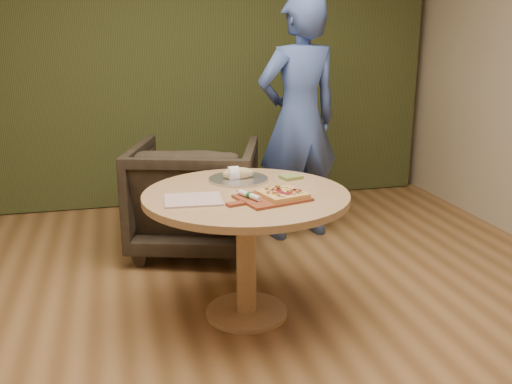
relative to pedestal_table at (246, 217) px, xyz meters
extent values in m
cube|color=olive|center=(-0.08, -0.49, -0.62)|extent=(5.00, 6.00, 0.02)
cube|color=#B9A88C|center=(-0.08, 2.52, 0.79)|extent=(5.00, 0.02, 2.80)
cube|color=#2C3317|center=(-0.08, 2.41, 0.79)|extent=(4.80, 0.14, 2.78)
cylinder|color=tan|center=(0.00, 0.00, -0.59)|extent=(0.48, 0.48, 0.03)
cylinder|color=tan|center=(0.00, 0.00, -0.25)|extent=(0.12, 0.12, 0.68)
cylinder|color=tan|center=(0.00, 0.00, 0.12)|extent=(1.15, 1.15, 0.04)
cube|color=brown|center=(0.11, -0.16, 0.15)|extent=(0.41, 0.36, 0.01)
cube|color=brown|center=(-0.10, -0.22, 0.15)|extent=(0.11, 0.08, 0.01)
cube|color=#DFAA57|center=(0.16, -0.16, 0.17)|extent=(0.27, 0.27, 0.02)
cylinder|color=maroon|center=(0.25, -0.16, 0.18)|extent=(0.04, 0.04, 0.00)
cylinder|color=maroon|center=(0.14, -0.12, 0.18)|extent=(0.05, 0.05, 0.00)
cylinder|color=maroon|center=(0.15, -0.10, 0.18)|extent=(0.04, 0.04, 0.00)
cylinder|color=maroon|center=(0.14, -0.17, 0.18)|extent=(0.05, 0.05, 0.00)
cylinder|color=maroon|center=(0.18, -0.20, 0.18)|extent=(0.04, 0.04, 0.00)
cylinder|color=maroon|center=(0.24, -0.14, 0.18)|extent=(0.04, 0.04, 0.00)
cube|color=#C6884A|center=(0.09, -0.10, 0.18)|extent=(0.02, 0.02, 0.01)
cube|color=#C6884A|center=(0.20, -0.19, 0.18)|extent=(0.02, 0.02, 0.01)
cube|color=#C6884A|center=(0.08, -0.17, 0.18)|extent=(0.02, 0.02, 0.01)
cube|color=#C6884A|center=(0.16, -0.07, 0.18)|extent=(0.03, 0.03, 0.01)
cube|color=#C6884A|center=(0.19, -0.18, 0.18)|extent=(0.02, 0.02, 0.01)
cube|color=#C6884A|center=(0.13, -0.13, 0.18)|extent=(0.02, 0.02, 0.01)
cube|color=#C6884A|center=(0.20, -0.19, 0.18)|extent=(0.02, 0.02, 0.01)
cube|color=#C6884A|center=(0.24, -0.19, 0.18)|extent=(0.02, 0.02, 0.01)
cube|color=#C6884A|center=(0.15, -0.08, 0.18)|extent=(0.02, 0.02, 0.01)
cube|color=#C6884A|center=(0.11, -0.18, 0.18)|extent=(0.03, 0.03, 0.01)
cube|color=#C6884A|center=(0.12, -0.23, 0.18)|extent=(0.02, 0.02, 0.01)
cube|color=#376A1E|center=(0.16, -0.13, 0.18)|extent=(0.01, 0.01, 0.00)
cube|color=#376A1E|center=(0.18, -0.08, 0.18)|extent=(0.01, 0.01, 0.00)
cube|color=#376A1E|center=(0.12, -0.23, 0.18)|extent=(0.01, 0.01, 0.00)
cube|color=#376A1E|center=(0.12, -0.10, 0.18)|extent=(0.01, 0.01, 0.00)
cube|color=#376A1E|center=(0.17, -0.08, 0.18)|extent=(0.01, 0.01, 0.00)
cube|color=#376A1E|center=(0.20, -0.13, 0.18)|extent=(0.01, 0.01, 0.00)
cube|color=#376A1E|center=(0.21, -0.08, 0.18)|extent=(0.01, 0.01, 0.00)
cube|color=#376A1E|center=(0.24, -0.21, 0.18)|extent=(0.01, 0.01, 0.00)
cube|color=#376A1E|center=(0.22, -0.11, 0.18)|extent=(0.01, 0.01, 0.00)
cube|color=#376A1E|center=(0.26, -0.21, 0.18)|extent=(0.01, 0.01, 0.00)
cube|color=#96406B|center=(0.11, -0.12, 0.18)|extent=(0.03, 0.02, 0.00)
cube|color=#96406B|center=(0.16, -0.11, 0.18)|extent=(0.02, 0.03, 0.00)
cube|color=#96406B|center=(0.13, -0.25, 0.18)|extent=(0.03, 0.01, 0.00)
cube|color=#96406B|center=(0.20, -0.23, 0.18)|extent=(0.02, 0.03, 0.00)
cube|color=#96406B|center=(0.23, -0.20, 0.18)|extent=(0.03, 0.02, 0.00)
cylinder|color=silver|center=(-0.02, -0.16, 0.17)|extent=(0.10, 0.17, 0.03)
cylinder|color=#194C26|center=(-0.02, -0.16, 0.17)|extent=(0.04, 0.04, 0.03)
cube|color=silver|center=(-0.06, -0.07, 0.17)|extent=(0.03, 0.04, 0.00)
cube|color=silver|center=(-0.31, -0.08, 0.15)|extent=(0.32, 0.27, 0.01)
cylinder|color=silver|center=(0.02, 0.27, 0.14)|extent=(0.35, 0.35, 0.01)
cylinder|color=silver|center=(0.02, 0.27, 0.15)|extent=(0.36, 0.36, 0.02)
ellipsoid|color=tan|center=(0.02, 0.27, 0.18)|extent=(0.19, 0.08, 0.07)
cylinder|color=silver|center=(-0.01, 0.27, 0.18)|extent=(0.06, 0.09, 0.09)
cube|color=#58682F|center=(0.33, 0.23, 0.15)|extent=(0.14, 0.13, 0.02)
imported|color=black|center=(-0.13, 1.12, -0.15)|extent=(1.10, 1.06, 0.92)
imported|color=#3C5399|center=(0.70, 1.22, 0.34)|extent=(0.76, 0.57, 1.89)
camera|label=1|loc=(-0.68, -2.97, 1.02)|focal=40.00mm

